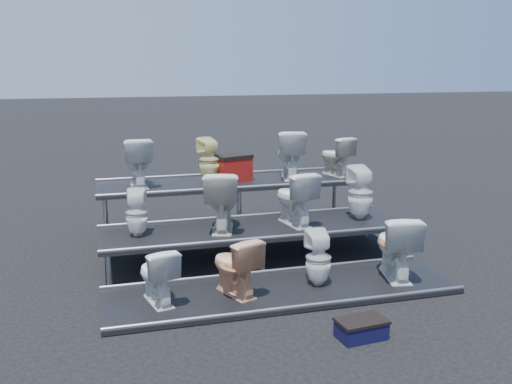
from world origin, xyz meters
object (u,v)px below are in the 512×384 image
object	(u,v)px
toilet_5	(222,200)
step_stool	(361,330)
toilet_9	(209,160)
toilet_6	(294,198)
toilet_2	(318,258)
toilet_3	(396,245)
toilet_0	(157,275)
toilet_4	(137,213)
toilet_1	(235,265)
toilet_11	(336,156)
toilet_10	(290,154)
red_crate	(232,169)
toilet_8	(137,162)
toilet_7	(360,193)

from	to	relation	value
toilet_5	step_stool	world-z (taller)	toilet_5
toilet_9	toilet_6	bearing A→B (deg)	108.56
toilet_2	toilet_3	world-z (taller)	toilet_3
toilet_0	toilet_4	bearing A→B (deg)	-97.90
toilet_1	toilet_3	distance (m)	2.07
toilet_11	step_stool	bearing A→B (deg)	55.28
toilet_1	toilet_4	world-z (taller)	toilet_4
toilet_10	red_crate	bearing A→B (deg)	9.46
toilet_4	toilet_9	xyz separation A→B (m)	(1.22, 1.30, 0.44)
toilet_8	step_stool	xyz separation A→B (m)	(1.89, -3.89, -1.15)
toilet_0	toilet_9	bearing A→B (deg)	-126.15
toilet_6	toilet_8	world-z (taller)	toilet_8
toilet_1	toilet_4	distance (m)	1.69
toilet_2	step_stool	distance (m)	1.33
toilet_7	red_crate	size ratio (longest dim) A/B	1.52
toilet_4	toilet_6	distance (m)	2.19
toilet_4	toilet_6	bearing A→B (deg)	-172.14
toilet_5	toilet_8	distance (m)	1.69
toilet_4	toilet_8	world-z (taller)	toilet_8
toilet_3	red_crate	world-z (taller)	red_crate
toilet_8	toilet_9	world-z (taller)	toilet_8
toilet_7	toilet_6	bearing A→B (deg)	-1.88
toilet_6	step_stool	bearing A→B (deg)	76.48
toilet_3	red_crate	bearing A→B (deg)	-48.53
toilet_6	toilet_7	world-z (taller)	toilet_7
toilet_6	red_crate	bearing A→B (deg)	-75.62
toilet_7	step_stool	xyz separation A→B (m)	(-1.20, -2.59, -0.77)
toilet_1	toilet_3	bearing A→B (deg)	159.18
toilet_8	toilet_10	bearing A→B (deg)	178.38
toilet_6	toilet_9	bearing A→B (deg)	-62.87
toilet_4	toilet_11	bearing A→B (deg)	-151.01
toilet_4	toilet_7	bearing A→B (deg)	-172.14
toilet_8	toilet_11	xyz separation A→B (m)	(3.24, 0.00, -0.05)
toilet_5	toilet_10	bearing A→B (deg)	-122.41
toilet_4	toilet_7	distance (m)	3.20
toilet_5	toilet_10	world-z (taller)	toilet_10
toilet_0	toilet_6	bearing A→B (deg)	-161.01
toilet_11	toilet_7	bearing A→B (deg)	67.46
toilet_6	toilet_11	distance (m)	1.79
toilet_0	toilet_9	world-z (taller)	toilet_9
toilet_10	red_crate	xyz separation A→B (m)	(-0.95, 0.03, -0.21)
toilet_1	step_stool	bearing A→B (deg)	106.59
toilet_3	toilet_9	bearing A→B (deg)	-42.36
toilet_2	toilet_11	xyz separation A→B (m)	(1.32, 2.60, 0.78)
toilet_11	red_crate	world-z (taller)	toilet_11
toilet_10	toilet_2	bearing A→B (deg)	90.20
toilet_0	toilet_9	size ratio (longest dim) A/B	0.93
toilet_4	red_crate	bearing A→B (deg)	-132.45
toilet_8	toilet_10	world-z (taller)	toilet_10
toilet_5	toilet_11	xyz separation A→B (m)	(2.22, 1.30, 0.31)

